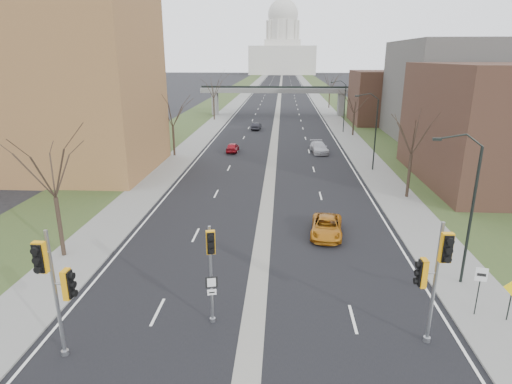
# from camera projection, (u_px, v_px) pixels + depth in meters

# --- Properties ---
(ground) EXTENTS (700.00, 700.00, 0.00)m
(ground) POSITION_uv_depth(u_px,v_px,m) (251.00, 340.00, 19.91)
(ground) COLOR black
(ground) RESTS_ON ground
(road_surface) EXTENTS (20.00, 600.00, 0.01)m
(road_surface) POSITION_uv_depth(u_px,v_px,m) (280.00, 91.00, 162.61)
(road_surface) COLOR black
(road_surface) RESTS_ON ground
(median_strip) EXTENTS (1.20, 600.00, 0.02)m
(median_strip) POSITION_uv_depth(u_px,v_px,m) (280.00, 91.00, 162.61)
(median_strip) COLOR gray
(median_strip) RESTS_ON ground
(sidewalk_right) EXTENTS (4.00, 600.00, 0.12)m
(sidewalk_right) POSITION_uv_depth(u_px,v_px,m) (312.00, 91.00, 161.88)
(sidewalk_right) COLOR gray
(sidewalk_right) RESTS_ON ground
(sidewalk_left) EXTENTS (4.00, 600.00, 0.12)m
(sidewalk_left) POSITION_uv_depth(u_px,v_px,m) (249.00, 91.00, 163.30)
(sidewalk_left) COLOR gray
(sidewalk_left) RESTS_ON ground
(grass_verge_right) EXTENTS (8.00, 600.00, 0.10)m
(grass_verge_right) POSITION_uv_depth(u_px,v_px,m) (328.00, 91.00, 161.52)
(grass_verge_right) COLOR #2B401D
(grass_verge_right) RESTS_ON ground
(grass_verge_left) EXTENTS (8.00, 600.00, 0.10)m
(grass_verge_left) POSITION_uv_depth(u_px,v_px,m) (233.00, 91.00, 163.66)
(grass_verge_left) COLOR #2B401D
(grass_verge_left) RESTS_ON ground
(apartment_building) EXTENTS (25.00, 16.00, 22.00)m
(apartment_building) POSITION_uv_depth(u_px,v_px,m) (34.00, 72.00, 46.67)
(apartment_building) COLOR olive
(apartment_building) RESTS_ON ground
(commercial_block_near) EXTENTS (16.00, 20.00, 12.00)m
(commercial_block_near) POSITION_uv_depth(u_px,v_px,m) (507.00, 125.00, 43.31)
(commercial_block_near) COLOR #44291F
(commercial_block_near) RESTS_ON ground
(commercial_block_mid) EXTENTS (18.00, 22.00, 15.00)m
(commercial_block_mid) POSITION_uv_depth(u_px,v_px,m) (458.00, 92.00, 65.45)
(commercial_block_mid) COLOR #53514C
(commercial_block_mid) RESTS_ON ground
(commercial_block_far) EXTENTS (14.00, 14.00, 10.00)m
(commercial_block_far) POSITION_uv_depth(u_px,v_px,m) (389.00, 97.00, 83.68)
(commercial_block_far) COLOR #44291F
(commercial_block_far) RESTS_ON ground
(pedestrian_bridge) EXTENTS (34.00, 3.00, 6.45)m
(pedestrian_bridge) POSITION_uv_depth(u_px,v_px,m) (277.00, 93.00, 94.55)
(pedestrian_bridge) COLOR slate
(pedestrian_bridge) RESTS_ON ground
(capitol) EXTENTS (48.00, 42.00, 55.75)m
(capitol) POSITION_uv_depth(u_px,v_px,m) (282.00, 48.00, 318.70)
(capitol) COLOR silver
(capitol) RESTS_ON ground
(streetlight_near) EXTENTS (2.61, 0.20, 8.70)m
(streetlight_near) POSITION_uv_depth(u_px,v_px,m) (463.00, 168.00, 22.86)
(streetlight_near) COLOR black
(streetlight_near) RESTS_ON sidewalk_right
(streetlight_mid) EXTENTS (2.61, 0.20, 8.70)m
(streetlight_mid) POSITION_uv_depth(u_px,v_px,m) (370.00, 110.00, 47.60)
(streetlight_mid) COLOR black
(streetlight_mid) RESTS_ON sidewalk_right
(streetlight_far) EXTENTS (2.61, 0.20, 8.70)m
(streetlight_far) POSITION_uv_depth(u_px,v_px,m) (341.00, 92.00, 72.33)
(streetlight_far) COLOR black
(streetlight_far) RESTS_ON sidewalk_right
(tree_left_a) EXTENTS (7.20, 7.20, 9.40)m
(tree_left_a) POSITION_uv_depth(u_px,v_px,m) (50.00, 159.00, 26.29)
(tree_left_a) COLOR #382B21
(tree_left_a) RESTS_ON sidewalk_left
(tree_left_b) EXTENTS (6.75, 6.75, 8.81)m
(tree_left_b) POSITION_uv_depth(u_px,v_px,m) (172.00, 109.00, 54.95)
(tree_left_b) COLOR #382B21
(tree_left_b) RESTS_ON sidewalk_left
(tree_left_c) EXTENTS (7.65, 7.65, 9.99)m
(tree_left_c) POSITION_uv_depth(u_px,v_px,m) (213.00, 85.00, 87.05)
(tree_left_c) COLOR #382B21
(tree_left_c) RESTS_ON sidewalk_left
(tree_right_a) EXTENTS (7.20, 7.20, 9.40)m
(tree_right_a) POSITION_uv_depth(u_px,v_px,m) (414.00, 127.00, 38.06)
(tree_right_a) COLOR #382B21
(tree_right_a) RESTS_ON sidewalk_right
(tree_right_b) EXTENTS (6.30, 6.30, 8.22)m
(tree_right_b) POSITION_uv_depth(u_px,v_px,m) (355.00, 100.00, 69.70)
(tree_right_b) COLOR #382B21
(tree_right_b) RESTS_ON sidewalk_right
(tree_right_c) EXTENTS (7.65, 7.65, 9.99)m
(tree_right_c) POSITION_uv_depth(u_px,v_px,m) (330.00, 80.00, 107.38)
(tree_right_c) COLOR #382B21
(tree_right_c) RESTS_ON sidewalk_right
(signal_pole_left) EXTENTS (1.10, 1.04, 5.98)m
(signal_pole_left) POSITION_uv_depth(u_px,v_px,m) (55.00, 279.00, 17.55)
(signal_pole_left) COLOR gray
(signal_pole_left) RESTS_ON ground
(signal_pole_median) EXTENTS (0.66, 0.86, 5.13)m
(signal_pole_median) POSITION_uv_depth(u_px,v_px,m) (211.00, 259.00, 20.00)
(signal_pole_median) COLOR gray
(signal_pole_median) RESTS_ON ground
(signal_pole_right) EXTENTS (1.10, 1.03, 5.95)m
(signal_pole_right) POSITION_uv_depth(u_px,v_px,m) (434.00, 268.00, 18.47)
(signal_pole_right) COLOR gray
(signal_pole_right) RESTS_ON ground
(speed_limit_sign) EXTENTS (0.56, 0.15, 2.62)m
(speed_limit_sign) POSITION_uv_depth(u_px,v_px,m) (480.00, 283.00, 21.20)
(speed_limit_sign) COLOR black
(speed_limit_sign) RESTS_ON sidewalk_right
(warning_sign) EXTENTS (0.88, 0.19, 2.26)m
(warning_sign) POSITION_uv_depth(u_px,v_px,m) (512.00, 294.00, 20.83)
(warning_sign) COLOR black
(warning_sign) RESTS_ON sidewalk_right
(car_left_near) EXTENTS (1.61, 3.81, 1.28)m
(car_left_near) POSITION_uv_depth(u_px,v_px,m) (233.00, 147.00, 59.14)
(car_left_near) COLOR maroon
(car_left_near) RESTS_ON ground
(car_left_far) EXTENTS (1.71, 3.94, 1.26)m
(car_left_far) POSITION_uv_depth(u_px,v_px,m) (256.00, 126.00, 77.19)
(car_left_far) COLOR black
(car_left_far) RESTS_ON ground
(car_right_near) EXTENTS (2.74, 5.03, 1.34)m
(car_right_near) POSITION_uv_depth(u_px,v_px,m) (327.00, 227.00, 31.47)
(car_right_near) COLOR #AF6612
(car_right_near) RESTS_ON ground
(car_right_mid) EXTENTS (2.57, 5.22, 1.46)m
(car_right_mid) POSITION_uv_depth(u_px,v_px,m) (319.00, 147.00, 58.59)
(car_right_mid) COLOR #ABABB3
(car_right_mid) RESTS_ON ground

